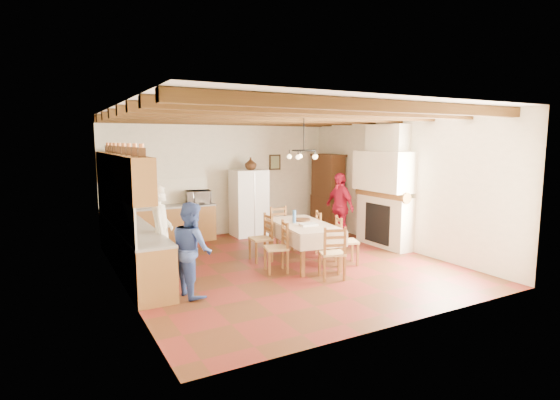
# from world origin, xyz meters

# --- Properties ---
(floor) EXTENTS (6.00, 6.50, 0.02)m
(floor) POSITION_xyz_m (0.00, 0.00, -0.01)
(floor) COLOR #512915
(floor) RESTS_ON ground
(ceiling) EXTENTS (6.00, 6.50, 0.02)m
(ceiling) POSITION_xyz_m (0.00, 0.00, 3.01)
(ceiling) COLOR white
(ceiling) RESTS_ON ground
(wall_back) EXTENTS (6.00, 0.02, 3.00)m
(wall_back) POSITION_xyz_m (0.00, 3.26, 1.50)
(wall_back) COLOR white
(wall_back) RESTS_ON ground
(wall_front) EXTENTS (6.00, 0.02, 3.00)m
(wall_front) POSITION_xyz_m (0.00, -3.26, 1.50)
(wall_front) COLOR white
(wall_front) RESTS_ON ground
(wall_left) EXTENTS (0.02, 6.50, 3.00)m
(wall_left) POSITION_xyz_m (-3.01, 0.00, 1.50)
(wall_left) COLOR white
(wall_left) RESTS_ON ground
(wall_right) EXTENTS (0.02, 6.50, 3.00)m
(wall_right) POSITION_xyz_m (3.01, 0.00, 1.50)
(wall_right) COLOR white
(wall_right) RESTS_ON ground
(ceiling_beams) EXTENTS (6.00, 6.30, 0.16)m
(ceiling_beams) POSITION_xyz_m (0.00, 0.00, 2.91)
(ceiling_beams) COLOR #3D2313
(ceiling_beams) RESTS_ON ground
(lower_cabinets_left) EXTENTS (0.60, 4.30, 0.86)m
(lower_cabinets_left) POSITION_xyz_m (-2.70, 1.05, 0.43)
(lower_cabinets_left) COLOR brown
(lower_cabinets_left) RESTS_ON ground
(lower_cabinets_back) EXTENTS (2.30, 0.60, 0.86)m
(lower_cabinets_back) POSITION_xyz_m (-1.55, 2.95, 0.43)
(lower_cabinets_back) COLOR brown
(lower_cabinets_back) RESTS_ON ground
(countertop_left) EXTENTS (0.62, 4.30, 0.04)m
(countertop_left) POSITION_xyz_m (-2.70, 1.05, 0.88)
(countertop_left) COLOR slate
(countertop_left) RESTS_ON lower_cabinets_left
(countertop_back) EXTENTS (2.34, 0.62, 0.04)m
(countertop_back) POSITION_xyz_m (-1.55, 2.95, 0.88)
(countertop_back) COLOR slate
(countertop_back) RESTS_ON lower_cabinets_back
(backsplash_left) EXTENTS (0.03, 4.30, 0.60)m
(backsplash_left) POSITION_xyz_m (-2.98, 1.05, 1.20)
(backsplash_left) COLOR white
(backsplash_left) RESTS_ON ground
(backsplash_back) EXTENTS (2.30, 0.03, 0.60)m
(backsplash_back) POSITION_xyz_m (-1.55, 3.23, 1.20)
(backsplash_back) COLOR white
(backsplash_back) RESTS_ON ground
(upper_cabinets) EXTENTS (0.35, 4.20, 0.70)m
(upper_cabinets) POSITION_xyz_m (-2.83, 1.05, 1.85)
(upper_cabinets) COLOR brown
(upper_cabinets) RESTS_ON ground
(fireplace) EXTENTS (0.56, 1.60, 2.80)m
(fireplace) POSITION_xyz_m (2.72, 0.20, 1.40)
(fireplace) COLOR beige
(fireplace) RESTS_ON ground
(wall_picture) EXTENTS (0.34, 0.03, 0.42)m
(wall_picture) POSITION_xyz_m (1.55, 3.23, 1.85)
(wall_picture) COLOR black
(wall_picture) RESTS_ON ground
(refrigerator) EXTENTS (0.87, 0.72, 1.70)m
(refrigerator) POSITION_xyz_m (0.55, 2.79, 0.85)
(refrigerator) COLOR white
(refrigerator) RESTS_ON floor
(hutch) EXTENTS (0.56, 1.17, 2.07)m
(hutch) POSITION_xyz_m (2.75, 2.41, 1.04)
(hutch) COLOR #361D0F
(hutch) RESTS_ON floor
(dining_table) EXTENTS (1.17, 1.96, 0.81)m
(dining_table) POSITION_xyz_m (0.40, -0.10, 0.73)
(dining_table) COLOR beige
(dining_table) RESTS_ON floor
(chandelier) EXTENTS (0.47, 0.47, 0.03)m
(chandelier) POSITION_xyz_m (0.40, -0.10, 2.25)
(chandelier) COLOR black
(chandelier) RESTS_ON ground
(chair_left_near) EXTENTS (0.49, 0.51, 0.96)m
(chair_left_near) POSITION_xyz_m (-0.36, -0.38, 0.48)
(chair_left_near) COLOR brown
(chair_left_near) RESTS_ON floor
(chair_left_far) EXTENTS (0.43, 0.45, 0.96)m
(chair_left_far) POSITION_xyz_m (-0.27, 0.45, 0.48)
(chair_left_far) COLOR brown
(chair_left_far) RESTS_ON floor
(chair_right_near) EXTENTS (0.52, 0.54, 0.96)m
(chair_right_near) POSITION_xyz_m (1.13, -0.58, 0.48)
(chair_right_near) COLOR brown
(chair_right_near) RESTS_ON floor
(chair_right_far) EXTENTS (0.52, 0.53, 0.96)m
(chair_right_far) POSITION_xyz_m (1.13, 0.13, 0.48)
(chair_right_far) COLOR brown
(chair_right_far) RESTS_ON floor
(chair_end_near) EXTENTS (0.53, 0.52, 0.96)m
(chair_end_near) POSITION_xyz_m (0.34, -1.19, 0.48)
(chair_end_near) COLOR brown
(chair_end_near) RESTS_ON floor
(chair_end_far) EXTENTS (0.44, 0.42, 0.96)m
(chair_end_far) POSITION_xyz_m (0.57, 1.07, 0.48)
(chair_end_far) COLOR brown
(chair_end_far) RESTS_ON floor
(person_man) EXTENTS (0.59, 0.72, 1.70)m
(person_man) POSITION_xyz_m (-2.37, 0.04, 0.85)
(person_man) COLOR white
(person_man) RESTS_ON floor
(person_woman_blue) EXTENTS (0.64, 0.78, 1.50)m
(person_woman_blue) POSITION_xyz_m (-2.10, -0.81, 0.75)
(person_woman_blue) COLOR #37509B
(person_woman_blue) RESTS_ON floor
(person_woman_red) EXTENTS (0.44, 0.99, 1.67)m
(person_woman_red) POSITION_xyz_m (2.25, 1.18, 0.83)
(person_woman_red) COLOR red
(person_woman_red) RESTS_ON floor
(microwave) EXTENTS (0.64, 0.48, 0.32)m
(microwave) POSITION_xyz_m (-0.74, 2.95, 1.06)
(microwave) COLOR silver
(microwave) RESTS_ON countertop_back
(fridge_vase) EXTENTS (0.36, 0.36, 0.32)m
(fridge_vase) POSITION_xyz_m (0.61, 2.79, 1.86)
(fridge_vase) COLOR #361D0F
(fridge_vase) RESTS_ON refrigerator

